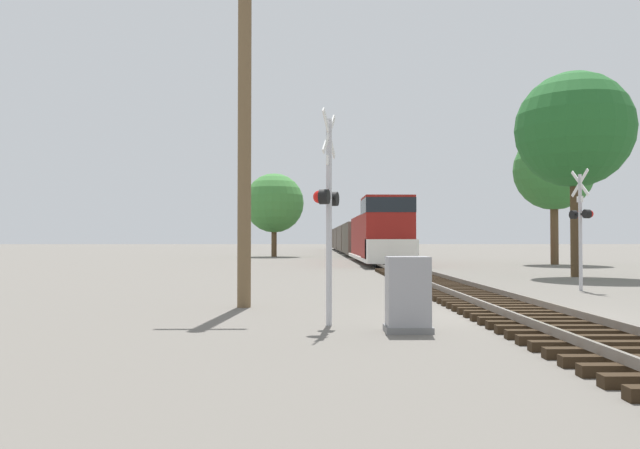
{
  "coord_description": "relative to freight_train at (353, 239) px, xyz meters",
  "views": [
    {
      "loc": [
        -4.7,
        -14.25,
        1.76
      ],
      "look_at": [
        -4.4,
        10.25,
        2.33
      ],
      "focal_mm": 35.0,
      "sensor_mm": 36.0,
      "label": 1
    }
  ],
  "objects": [
    {
      "name": "ground_plane",
      "position": [
        0.0,
        -57.89,
        -1.82
      ],
      "size": [
        400.0,
        400.0,
        0.0
      ],
      "primitive_type": "plane",
      "color": "#666059"
    },
    {
      "name": "rail_track_bed",
      "position": [
        0.0,
        -57.89,
        -1.68
      ],
      "size": [
        2.6,
        160.0,
        0.31
      ],
      "color": "black",
      "rests_on": "ground"
    },
    {
      "name": "freight_train",
      "position": [
        0.0,
        0.0,
        0.0
      ],
      "size": [
        3.05,
        75.56,
        4.41
      ],
      "color": "maroon",
      "rests_on": "ground"
    },
    {
      "name": "crossing_signal_near",
      "position": [
        -4.38,
        -59.41,
        0.66
      ],
      "size": [
        0.56,
        1.01,
        4.38
      ],
      "rotation": [
        0.0,
        0.0,
        -1.87
      ],
      "color": "#B7B7BC",
      "rests_on": "ground"
    },
    {
      "name": "crossing_signal_far",
      "position": [
        4.44,
        -51.07,
        0.6
      ],
      "size": [
        0.5,
        1.01,
        4.13
      ],
      "rotation": [
        0.0,
        0.0,
        1.8
      ],
      "color": "#B7B7BC",
      "rests_on": "ground"
    },
    {
      "name": "relay_cabinet",
      "position": [
        -2.89,
        -60.34,
        -1.11
      ],
      "size": [
        0.88,
        0.68,
        1.43
      ],
      "color": "slate",
      "rests_on": "ground"
    },
    {
      "name": "utility_pole",
      "position": [
        -6.46,
        -56.02,
        3.0
      ],
      "size": [
        1.8,
        0.35,
        9.45
      ],
      "color": "brown",
      "rests_on": "ground"
    },
    {
      "name": "tree_far_right",
      "position": [
        7.52,
        -43.35,
        5.03
      ],
      "size": [
        5.38,
        5.38,
        9.56
      ],
      "color": "#473521",
      "rests_on": "ground"
    },
    {
      "name": "tree_mid_background",
      "position": [
        12.0,
        -29.4,
        4.66
      ],
      "size": [
        5.48,
        5.48,
        9.25
      ],
      "color": "brown",
      "rests_on": "ground"
    },
    {
      "name": "tree_deep_background",
      "position": [
        -8.5,
        -10.3,
        3.51
      ],
      "size": [
        5.88,
        5.88,
        8.28
      ],
      "color": "brown",
      "rests_on": "ground"
    }
  ]
}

